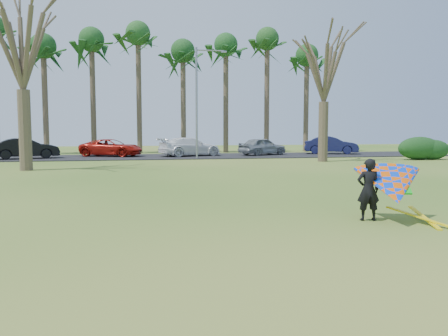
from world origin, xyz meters
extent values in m
plane|color=#1F5A13|center=(0.00, 0.00, 0.00)|extent=(100.00, 100.00, 0.00)
cube|color=black|center=(0.00, 25.00, 0.03)|extent=(46.00, 7.00, 0.06)
cylinder|color=brown|center=(-10.00, 31.00, 4.50)|extent=(0.48, 0.48, 9.00)
ellipsoid|color=#194418|center=(-10.00, 31.00, 9.30)|extent=(4.84, 4.84, 3.08)
cylinder|color=#4B392D|center=(-6.00, 31.00, 4.85)|extent=(0.48, 0.48, 9.70)
ellipsoid|color=#1A4719|center=(-6.00, 31.00, 10.00)|extent=(4.84, 4.84, 3.08)
cylinder|color=brown|center=(-2.00, 31.00, 5.20)|extent=(0.48, 0.48, 10.40)
ellipsoid|color=#1B4C1C|center=(-2.00, 31.00, 10.70)|extent=(4.84, 4.84, 3.08)
cylinder|color=#4D3F2E|center=(2.00, 31.00, 4.50)|extent=(0.48, 0.48, 9.00)
ellipsoid|color=#184419|center=(2.00, 31.00, 9.30)|extent=(4.84, 4.84, 3.08)
cylinder|color=#46392A|center=(6.00, 31.00, 4.85)|extent=(0.48, 0.48, 9.70)
ellipsoid|color=#1B4D1D|center=(6.00, 31.00, 10.00)|extent=(4.84, 4.84, 3.08)
cylinder|color=#4D3D2E|center=(10.00, 31.00, 5.20)|extent=(0.48, 0.48, 10.40)
ellipsoid|color=#1B4819|center=(10.00, 31.00, 10.70)|extent=(4.84, 4.84, 3.08)
cylinder|color=brown|center=(14.00, 31.00, 4.50)|extent=(0.48, 0.48, 9.00)
ellipsoid|color=#1A4318|center=(14.00, 31.00, 9.30)|extent=(4.84, 4.84, 3.08)
cylinder|color=#4D3D2E|center=(-8.00, 15.00, 2.10)|extent=(0.64, 0.64, 4.20)
cylinder|color=#473A2B|center=(10.00, 18.00, 1.99)|extent=(0.64, 0.64, 3.99)
cylinder|color=gray|center=(2.00, 22.00, 4.00)|extent=(0.16, 0.16, 8.00)
cylinder|color=gray|center=(3.00, 22.00, 7.80)|extent=(2.00, 0.10, 0.10)
cube|color=gray|center=(4.00, 22.00, 7.75)|extent=(0.40, 0.18, 0.12)
ellipsoid|color=#153B17|center=(17.52, 18.31, 0.82)|extent=(3.28, 1.49, 1.64)
ellipsoid|color=#153917|center=(18.52, 18.19, 0.71)|extent=(2.57, 1.21, 1.43)
imported|color=black|center=(-10.11, 24.12, 0.80)|extent=(4.73, 2.85, 1.47)
imported|color=#B4170E|center=(-4.22, 25.83, 0.73)|extent=(5.31, 3.93, 1.34)
imported|color=white|center=(1.87, 25.05, 0.79)|extent=(5.44, 3.65, 1.46)
imported|color=gray|center=(7.89, 25.19, 0.77)|extent=(4.50, 3.26, 1.42)
imported|color=#171A46|center=(14.23, 25.74, 0.81)|extent=(4.82, 3.19, 1.50)
imported|color=black|center=(2.99, -0.21, 0.73)|extent=(0.58, 0.43, 1.46)
cone|color=#053EF0|center=(3.44, -0.46, 0.85)|extent=(2.13, 2.39, 2.02)
cube|color=#0CBF19|center=(3.56, -0.54, 0.80)|extent=(0.62, 0.60, 0.24)
cube|color=yellow|center=(3.99, -0.81, 0.01)|extent=(0.85, 1.66, 0.28)
cube|color=yellow|center=(4.19, -0.61, 0.01)|extent=(0.56, 1.76, 0.22)
camera|label=1|loc=(-2.30, -9.45, 2.12)|focal=35.00mm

